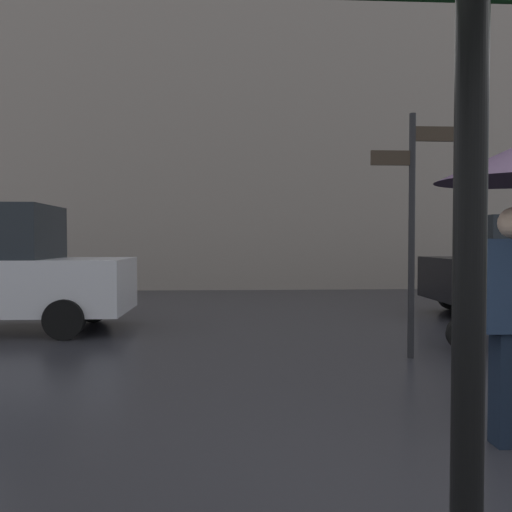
# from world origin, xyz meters

# --- Properties ---
(parked_scooter) EXTENTS (1.45, 0.32, 1.23)m
(parked_scooter) POSITION_xyz_m (2.37, 4.41, 0.56)
(parked_scooter) COLOR black
(parked_scooter) RESTS_ON ground
(street_signpost) EXTENTS (1.08, 0.08, 3.04)m
(street_signpost) POSITION_xyz_m (1.07, 4.03, 1.84)
(street_signpost) COLOR black
(street_signpost) RESTS_ON ground
(building_block) EXTENTS (16.55, 2.97, 16.16)m
(building_block) POSITION_xyz_m (0.00, 14.48, 8.08)
(building_block) COLOR gray
(building_block) RESTS_ON ground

